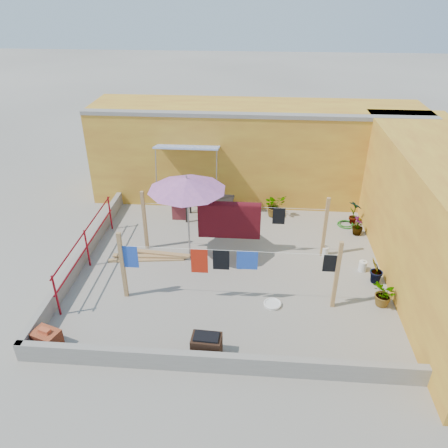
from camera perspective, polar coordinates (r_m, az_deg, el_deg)
The scene contains 21 objects.
ground at distance 11.87m, azimuth 0.97°, elevation -5.69°, with size 80.00×80.00×0.00m, color #9E998E.
wall_back at distance 15.30m, azimuth 4.05°, elevation 9.43°, with size 11.00×3.27×3.21m.
wall_right at distance 11.95m, azimuth 26.78°, elevation 0.07°, with size 2.40×9.00×3.20m, color gold.
parapet_front at distance 9.02m, azimuth -0.54°, elevation -17.69°, with size 8.30×0.16×0.44m, color gray.
parapet_left at distance 12.62m, azimuth -17.88°, elevation -3.76°, with size 0.16×7.30×0.44m, color gray.
red_railing at distance 12.12m, azimuth -17.55°, elevation -2.36°, with size 0.05×4.20×1.10m.
clothesline_rig at distance 11.82m, azimuth 0.65°, elevation -0.13°, with size 5.09×2.35×1.80m.
patio_umbrella at distance 11.28m, azimuth -4.89°, elevation 5.15°, with size 2.10×2.10×2.46m.
outdoor_table at distance 13.90m, azimuth -2.00°, elevation 3.07°, with size 1.60×0.86×0.73m.
brick_stack at distance 10.21m, azimuth -22.15°, elevation -13.73°, with size 0.65×0.56×0.48m.
lumber_pile at distance 12.38m, azimuth -9.63°, elevation -4.14°, with size 2.25×0.62×0.14m.
brazier at distance 9.28m, azimuth -2.29°, elevation -15.65°, with size 0.63×0.44×0.55m.
white_basin at distance 10.67m, azimuth 6.35°, elevation -10.33°, with size 0.43×0.43×0.07m.
water_jug_a at distance 12.24m, azimuth 17.65°, elevation -5.26°, with size 0.21×0.21×0.33m.
water_jug_b at distance 12.62m, azimuth 13.04°, elevation -3.44°, with size 0.20×0.20×0.31m.
green_hose at distance 14.34m, azimuth 15.62°, elevation -0.02°, with size 0.53×0.53×0.08m.
plant_back_a at distance 14.32m, azimuth 6.61°, elevation 2.46°, with size 0.69×0.59×0.76m, color #235618.
plant_back_b at distance 13.80m, azimuth 17.07°, elevation -0.23°, with size 0.33×0.33×0.59m, color #235618.
plant_right_a at distance 14.32m, azimuth 16.65°, elevation 1.48°, with size 0.43×0.29×0.82m, color #235618.
plant_right_b at distance 11.76m, azimuth 19.26°, elevation -5.80°, with size 0.40×0.33×0.74m, color #235618.
plant_right_c at distance 11.08m, azimuth 20.23°, elevation -8.64°, with size 0.60×0.52×0.66m, color #235618.
Camera 1 is at (0.56, -9.69, 6.84)m, focal length 35.00 mm.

